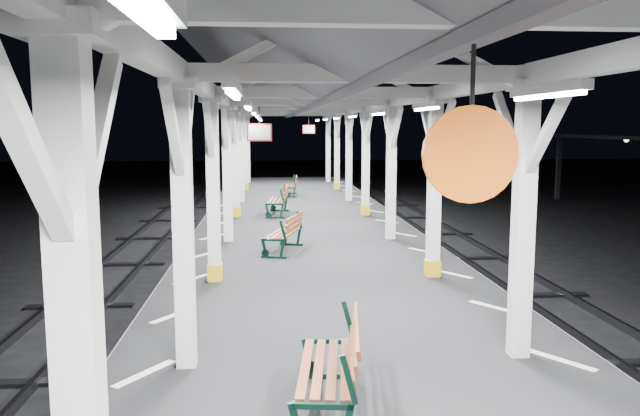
{
  "coord_description": "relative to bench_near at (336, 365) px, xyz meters",
  "views": [
    {
      "loc": [
        -1.03,
        -9.11,
        3.79
      ],
      "look_at": [
        -0.02,
        2.93,
        2.2
      ],
      "focal_mm": 35.0,
      "sensor_mm": 36.0,
      "label": 1
    }
  ],
  "objects": [
    {
      "name": "bench_near",
      "position": [
        0.0,
        0.0,
        0.0
      ],
      "size": [
        0.83,
        1.73,
        0.91
      ],
      "rotation": [
        0.0,
        0.0,
        -0.13
      ],
      "color": "black",
      "rests_on": "platform"
    },
    {
      "name": "bench_far",
      "position": [
        -0.25,
        13.77,
        0.01
      ],
      "size": [
        0.8,
        1.76,
        0.92
      ],
      "rotation": [
        0.0,
        0.0,
        -0.1
      ],
      "color": "black",
      "rests_on": "platform"
    },
    {
      "name": "hazard_stripes_right",
      "position": [
        2.84,
        3.32,
        -0.48
      ],
      "size": [
        1.0,
        48.0,
        0.01
      ],
      "primitive_type": "cube",
      "color": "silver",
      "rests_on": "platform"
    },
    {
      "name": "platform",
      "position": [
        0.39,
        3.32,
        -0.98
      ],
      "size": [
        6.0,
        50.0,
        1.0
      ],
      "primitive_type": "cube",
      "color": "black",
      "rests_on": "ground"
    },
    {
      "name": "hazard_stripes_left",
      "position": [
        -2.06,
        3.32,
        -0.48
      ],
      "size": [
        1.0,
        48.0,
        0.01
      ],
      "primitive_type": "cube",
      "color": "silver",
      "rests_on": "platform"
    },
    {
      "name": "bench_mid",
      "position": [
        -0.23,
        7.9,
        -0.04
      ],
      "size": [
        0.97,
        1.63,
        0.83
      ],
      "rotation": [
        0.0,
        0.0,
        -0.29
      ],
      "color": "black",
      "rests_on": "platform"
    },
    {
      "name": "ground",
      "position": [
        0.39,
        3.32,
        -1.48
      ],
      "size": [
        120.0,
        120.0,
        0.0
      ],
      "primitive_type": "plane",
      "color": "black",
      "rests_on": "ground"
    },
    {
      "name": "bench_extra",
      "position": [
        0.34,
        19.22,
        -0.06
      ],
      "size": [
        0.63,
        1.5,
        0.8
      ],
      "rotation": [
        0.0,
        0.0,
        -0.05
      ],
      "color": "black",
      "rests_on": "platform"
    },
    {
      "name": "canopy",
      "position": [
        0.39,
        3.31,
        3.07
      ],
      "size": [
        5.4,
        49.0,
        4.65
      ],
      "color": "silver",
      "rests_on": "platform"
    }
  ]
}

